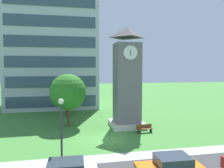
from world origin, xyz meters
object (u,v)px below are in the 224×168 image
street_lamp (61,126)px  tree_by_building (68,92)px  clock_tower (127,82)px  park_bench (144,128)px  tree_streetside (66,89)px

street_lamp → tree_by_building: (0.46, 12.03, 0.98)m
clock_tower → park_bench: bearing=-65.7°
park_bench → tree_by_building: bearing=151.6°
tree_by_building → clock_tower: bearing=-13.2°
street_lamp → tree_streetside: bearing=89.2°
park_bench → tree_by_building: (-8.07, 4.36, 3.67)m
street_lamp → tree_streetside: (0.25, 18.12, 0.78)m
street_lamp → tree_streetside: size_ratio=0.82×
park_bench → tree_streetside: 13.77m
street_lamp → park_bench: bearing=42.0°
park_bench → tree_by_building: size_ratio=0.29×
tree_streetside → tree_by_building: bearing=-88.0°
park_bench → tree_streetside: (-8.28, 10.44, 3.47)m
clock_tower → park_bench: (1.24, -2.75, -4.85)m
clock_tower → tree_by_building: 7.12m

